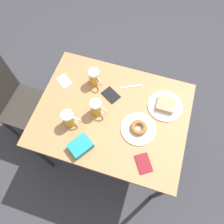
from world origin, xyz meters
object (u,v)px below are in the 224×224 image
Objects in this scene: beer_mug_right at (96,108)px; napkin_folded at (64,81)px; plate_with_cake at (165,105)px; passport_far_edge at (144,163)px; plate_with_donut at (138,128)px; beer_mug_left at (95,77)px; chair at (10,98)px; blue_pouch at (80,146)px; passport_near_edge at (111,95)px; beer_mug_center at (69,119)px; fork at (131,86)px.

beer_mug_right is 0.37m from napkin_folded.
passport_far_edge is at bearing 173.99° from plate_with_cake.
plate_with_donut is 0.49m from beer_mug_left.
chair reaches higher than plate_with_cake.
chair is at bearing 88.26° from plate_with_donut.
chair reaches higher than blue_pouch.
passport_near_edge is at bearing -9.16° from blue_pouch.
beer_mug_left reaches higher than passport_far_edge.
beer_mug_center is (-0.09, 0.46, 0.05)m from plate_with_donut.
plate_with_donut is 1.80× the size of beer_mug_right.
blue_pouch is at bearing -171.26° from beer_mug_left.
chair is 3.83× the size of plate_with_cake.
napkin_folded is at bearing 30.21° from beer_mug_center.
fork is 1.04× the size of passport_far_edge.
beer_mug_right is at bearing -157.54° from beer_mug_left.
passport_far_edge is at bearing -156.73° from fork.
blue_pouch is (-0.55, 0.19, 0.02)m from fork.
passport_near_edge is 0.44m from blue_pouch.
beer_mug_left is at bearing 99.77° from fork.
passport_far_edge is 0.42m from blue_pouch.
beer_mug_right is (0.04, 0.31, 0.05)m from plate_with_donut.
plate_with_cake is 1.62× the size of passport_near_edge.
plate_with_cake is 0.45m from passport_far_edge.
passport_far_edge is 0.85× the size of blue_pouch.
passport_far_edge reaches higher than napkin_folded.
beer_mug_left is 1.00× the size of beer_mug_right.
fork is at bearing 23.58° from plate_with_donut.
plate_with_cake is 0.29m from fork.
fork is at bearing 23.27° from passport_far_edge.
chair is at bearing 110.78° from napkin_folded.
passport_far_edge is (-0.12, -0.55, -0.06)m from beer_mug_center.
beer_mug_left is 0.37m from beer_mug_center.
chair reaches higher than napkin_folded.
plate_with_cake reaches higher than passport_far_edge.
fork is (0.28, -0.18, -0.07)m from beer_mug_right.
plate_with_donut is 0.47m from beer_mug_center.
chair is at bearing 98.91° from plate_with_cake.
napkin_folded is (0.21, 0.64, -0.01)m from plate_with_donut.
napkin_folded is at bearing 62.42° from beer_mug_right.
beer_mug_right reaches higher than plate_with_cake.
plate_with_cake is 1.83× the size of napkin_folded.
beer_mug_left reaches higher than plate_with_cake.
chair is 1.28m from plate_with_cake.
fork is at bearing -45.99° from passport_near_edge.
beer_mug_center reaches higher than blue_pouch.
fork is at bearing -32.30° from beer_mug_right.
plate_with_donut reaches higher than napkin_folded.
blue_pouch is (-0.02, 0.42, 0.02)m from passport_far_edge.
beer_mug_right is 0.48m from passport_far_edge.
passport_far_edge is (-0.22, -0.09, -0.01)m from plate_with_donut.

